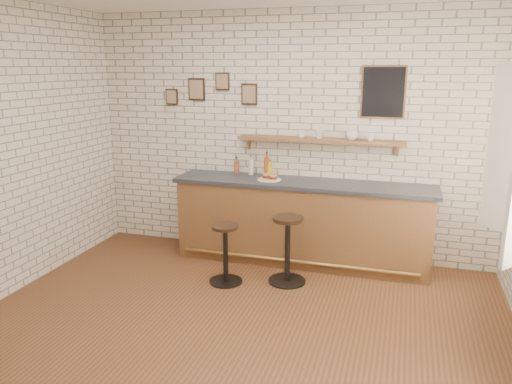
{
  "coord_description": "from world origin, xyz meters",
  "views": [
    {
      "loc": [
        1.38,
        -3.97,
        2.35
      ],
      "look_at": [
        -0.09,
        0.9,
        1.05
      ],
      "focal_mm": 35.0,
      "sensor_mm": 36.0,
      "label": 1
    }
  ],
  "objects_px": {
    "bitters_bottle_amber": "(267,166)",
    "bar_stool_right": "(288,248)",
    "bar_counter": "(302,222)",
    "sandwich_plate": "(269,180)",
    "condiment_bottle_yellow": "(270,169)",
    "bar_stool_left": "(225,252)",
    "shelf_cup_c": "(352,135)",
    "shelf_cup_d": "(371,137)",
    "bitters_bottle_white": "(251,167)",
    "ciabatta_sandwich": "(270,176)",
    "shelf_cup_a": "(301,134)",
    "shelf_cup_b": "(319,135)",
    "bitters_bottle_brown": "(237,167)"
  },
  "relations": [
    {
      "from": "bitters_bottle_amber",
      "to": "bar_stool_right",
      "type": "relative_size",
      "value": 0.39
    },
    {
      "from": "bar_counter",
      "to": "sandwich_plate",
      "type": "height_order",
      "value": "sandwich_plate"
    },
    {
      "from": "condiment_bottle_yellow",
      "to": "bar_stool_left",
      "type": "xyz_separation_m",
      "value": [
        -0.21,
        -1.04,
        -0.74
      ]
    },
    {
      "from": "shelf_cup_c",
      "to": "shelf_cup_d",
      "type": "height_order",
      "value": "shelf_cup_c"
    },
    {
      "from": "sandwich_plate",
      "to": "bitters_bottle_amber",
      "type": "xyz_separation_m",
      "value": [
        -0.1,
        0.24,
        0.11
      ]
    },
    {
      "from": "bar_counter",
      "to": "bitters_bottle_white",
      "type": "relative_size",
      "value": 12.77
    },
    {
      "from": "ciabatta_sandwich",
      "to": "bar_stool_left",
      "type": "xyz_separation_m",
      "value": [
        -0.28,
        -0.8,
        -0.7
      ]
    },
    {
      "from": "shelf_cup_a",
      "to": "bar_counter",
      "type": "bearing_deg",
      "value": -71.09
    },
    {
      "from": "bar_counter",
      "to": "shelf_cup_b",
      "type": "height_order",
      "value": "shelf_cup_b"
    },
    {
      "from": "condiment_bottle_yellow",
      "to": "shelf_cup_c",
      "type": "xyz_separation_m",
      "value": [
        0.99,
        0.0,
        0.46
      ]
    },
    {
      "from": "bitters_bottle_amber",
      "to": "shelf_cup_d",
      "type": "distance_m",
      "value": 1.31
    },
    {
      "from": "bar_stool_left",
      "to": "bar_counter",
      "type": "bearing_deg",
      "value": 51.19
    },
    {
      "from": "condiment_bottle_yellow",
      "to": "bar_stool_right",
      "type": "xyz_separation_m",
      "value": [
        0.44,
        -0.83,
        -0.69
      ]
    },
    {
      "from": "bar_stool_right",
      "to": "bar_counter",
      "type": "bearing_deg",
      "value": 87.75
    },
    {
      "from": "bitters_bottle_amber",
      "to": "shelf_cup_c",
      "type": "height_order",
      "value": "shelf_cup_c"
    },
    {
      "from": "bitters_bottle_amber",
      "to": "shelf_cup_a",
      "type": "height_order",
      "value": "shelf_cup_a"
    },
    {
      "from": "condiment_bottle_yellow",
      "to": "bar_stool_left",
      "type": "bearing_deg",
      "value": -101.65
    },
    {
      "from": "shelf_cup_a",
      "to": "shelf_cup_c",
      "type": "relative_size",
      "value": 0.84
    },
    {
      "from": "bitters_bottle_white",
      "to": "shelf_cup_a",
      "type": "bearing_deg",
      "value": 0.09
    },
    {
      "from": "condiment_bottle_yellow",
      "to": "bar_stool_left",
      "type": "distance_m",
      "value": 1.29
    },
    {
      "from": "bitters_bottle_brown",
      "to": "shelf_cup_a",
      "type": "height_order",
      "value": "shelf_cup_a"
    },
    {
      "from": "bar_counter",
      "to": "shelf_cup_a",
      "type": "distance_m",
      "value": 1.06
    },
    {
      "from": "bitters_bottle_brown",
      "to": "ciabatta_sandwich",
      "type": "bearing_deg",
      "value": -25.16
    },
    {
      "from": "bitters_bottle_brown",
      "to": "shelf_cup_b",
      "type": "distance_m",
      "value": 1.14
    },
    {
      "from": "sandwich_plate",
      "to": "bar_stool_left",
      "type": "xyz_separation_m",
      "value": [
        -0.27,
        -0.8,
        -0.66
      ]
    },
    {
      "from": "shelf_cup_a",
      "to": "shelf_cup_d",
      "type": "relative_size",
      "value": 1.25
    },
    {
      "from": "bitters_bottle_brown",
      "to": "shelf_cup_c",
      "type": "height_order",
      "value": "shelf_cup_c"
    },
    {
      "from": "shelf_cup_b",
      "to": "bitters_bottle_white",
      "type": "bearing_deg",
      "value": 114.66
    },
    {
      "from": "bitters_bottle_amber",
      "to": "shelf_cup_b",
      "type": "xyz_separation_m",
      "value": [
        0.65,
        0.0,
        0.42
      ]
    },
    {
      "from": "ciabatta_sandwich",
      "to": "bitters_bottle_amber",
      "type": "height_order",
      "value": "bitters_bottle_amber"
    },
    {
      "from": "bitters_bottle_brown",
      "to": "sandwich_plate",
      "type": "bearing_deg",
      "value": -25.57
    },
    {
      "from": "ciabatta_sandwich",
      "to": "bar_stool_right",
      "type": "relative_size",
      "value": 0.29
    },
    {
      "from": "bar_stool_right",
      "to": "sandwich_plate",
      "type": "bearing_deg",
      "value": 122.23
    },
    {
      "from": "bar_stool_right",
      "to": "shelf_cup_c",
      "type": "xyz_separation_m",
      "value": [
        0.55,
        0.83,
        1.15
      ]
    },
    {
      "from": "bitters_bottle_amber",
      "to": "shelf_cup_b",
      "type": "bearing_deg",
      "value": 0.09
    },
    {
      "from": "shelf_cup_c",
      "to": "bar_counter",
      "type": "bearing_deg",
      "value": 140.87
    },
    {
      "from": "bitters_bottle_white",
      "to": "shelf_cup_b",
      "type": "height_order",
      "value": "shelf_cup_b"
    },
    {
      "from": "bitters_bottle_brown",
      "to": "bitters_bottle_white",
      "type": "height_order",
      "value": "bitters_bottle_white"
    },
    {
      "from": "sandwich_plate",
      "to": "shelf_cup_c",
      "type": "distance_m",
      "value": 1.1
    },
    {
      "from": "sandwich_plate",
      "to": "bar_stool_left",
      "type": "relative_size",
      "value": 0.42
    },
    {
      "from": "bar_stool_right",
      "to": "shelf_cup_c",
      "type": "height_order",
      "value": "shelf_cup_c"
    },
    {
      "from": "bar_counter",
      "to": "bitters_bottle_brown",
      "type": "height_order",
      "value": "bitters_bottle_brown"
    },
    {
      "from": "bitters_bottle_white",
      "to": "shelf_cup_b",
      "type": "distance_m",
      "value": 0.96
    },
    {
      "from": "shelf_cup_d",
      "to": "shelf_cup_a",
      "type": "bearing_deg",
      "value": 156.65
    },
    {
      "from": "bar_stool_right",
      "to": "shelf_cup_b",
      "type": "height_order",
      "value": "shelf_cup_b"
    },
    {
      "from": "bar_stool_left",
      "to": "bitters_bottle_amber",
      "type": "bearing_deg",
      "value": 80.34
    },
    {
      "from": "bitters_bottle_white",
      "to": "condiment_bottle_yellow",
      "type": "distance_m",
      "value": 0.24
    },
    {
      "from": "bar_stool_right",
      "to": "shelf_cup_a",
      "type": "distance_m",
      "value": 1.41
    },
    {
      "from": "bar_counter",
      "to": "bitters_bottle_brown",
      "type": "relative_size",
      "value": 14.32
    },
    {
      "from": "bar_stool_left",
      "to": "bar_stool_right",
      "type": "xyz_separation_m",
      "value": [
        0.65,
        0.21,
        0.05
      ]
    }
  ]
}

